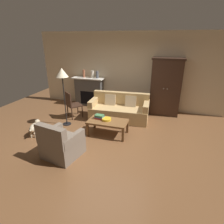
{
  "coord_description": "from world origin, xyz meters",
  "views": [
    {
      "loc": [
        1.5,
        -4.28,
        2.57
      ],
      "look_at": [
        -0.01,
        0.48,
        0.55
      ],
      "focal_mm": 29.51,
      "sensor_mm": 36.0,
      "label": 1
    }
  ],
  "objects": [
    {
      "name": "book_stack",
      "position": [
        -0.29,
        0.2,
        0.48
      ],
      "size": [
        0.26,
        0.2,
        0.12
      ],
      "color": "#B73833",
      "rests_on": "coffee_table"
    },
    {
      "name": "ground_plane",
      "position": [
        0.0,
        0.0,
        0.0
      ],
      "size": [
        9.6,
        9.6,
        0.0
      ],
      "primitive_type": "plane",
      "color": "brown"
    },
    {
      "name": "mantel_vase_cream",
      "position": [
        -1.37,
        2.28,
        1.26
      ],
      "size": [
        0.14,
        0.14,
        0.27
      ],
      "primitive_type": "cylinder",
      "color": "beige",
      "rests_on": "fireplace"
    },
    {
      "name": "fireplace",
      "position": [
        -1.55,
        2.3,
        0.57
      ],
      "size": [
        1.26,
        0.48,
        1.12
      ],
      "color": "#4C4947",
      "rests_on": "ground"
    },
    {
      "name": "side_chair_wooden",
      "position": [
        -1.56,
        0.91,
        0.51
      ],
      "size": [
        0.62,
        0.62,
        0.9
      ],
      "color": "#382319",
      "rests_on": "ground"
    },
    {
      "name": "floor_lamp",
      "position": [
        -1.47,
        0.35,
        1.54
      ],
      "size": [
        0.36,
        0.36,
        1.78
      ],
      "color": "black",
      "rests_on": "ground"
    },
    {
      "name": "coffee_table",
      "position": [
        -0.02,
        0.13,
        0.37
      ],
      "size": [
        1.1,
        0.6,
        0.42
      ],
      "color": "brown",
      "rests_on": "ground"
    },
    {
      "name": "fruit_bowl",
      "position": [
        -0.07,
        0.16,
        0.45
      ],
      "size": [
        0.26,
        0.26,
        0.06
      ],
      "primitive_type": "cylinder",
      "color": "gold",
      "rests_on": "coffee_table"
    },
    {
      "name": "mantel_vase_terracotta",
      "position": [
        -1.73,
        2.28,
        1.27
      ],
      "size": [
        0.09,
        0.09,
        0.3
      ],
      "primitive_type": "cylinder",
      "color": "#A86042",
      "rests_on": "fireplace"
    },
    {
      "name": "couch",
      "position": [
        0.0,
        1.27,
        0.32
      ],
      "size": [
        1.97,
        0.98,
        0.86
      ],
      "color": "tan",
      "rests_on": "ground"
    },
    {
      "name": "dog",
      "position": [
        -1.96,
        -0.53,
        0.25
      ],
      "size": [
        0.3,
        0.56,
        0.39
      ],
      "color": "beige",
      "rests_on": "ground"
    },
    {
      "name": "mantel_vase_slate",
      "position": [
        -1.17,
        2.28,
        1.26
      ],
      "size": [
        0.11,
        0.11,
        0.27
      ],
      "primitive_type": "cylinder",
      "color": "#565B66",
      "rests_on": "fireplace"
    },
    {
      "name": "armchair_near_left",
      "position": [
        -0.7,
        -1.19,
        0.32
      ],
      "size": [
        0.89,
        0.89,
        0.88
      ],
      "color": "#756656",
      "rests_on": "ground"
    },
    {
      "name": "back_wall",
      "position": [
        0.0,
        2.55,
        1.4
      ],
      "size": [
        7.2,
        0.1,
        2.8
      ],
      "primitive_type": "cube",
      "color": "beige",
      "rests_on": "ground"
    },
    {
      "name": "armoire",
      "position": [
        1.4,
        2.22,
        0.99
      ],
      "size": [
        1.06,
        0.57,
        1.96
      ],
      "color": "#382319",
      "rests_on": "ground"
    }
  ]
}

